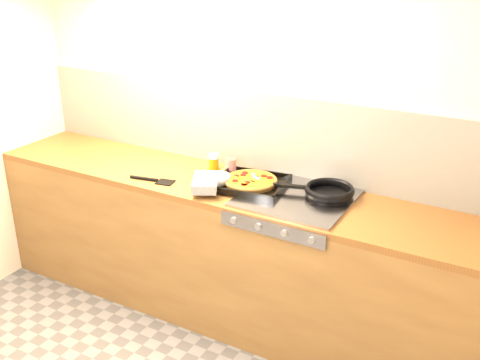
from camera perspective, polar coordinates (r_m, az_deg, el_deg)
The scene contains 9 objects.
room_shell at distance 3.48m, azimuth 1.06°, elevation 5.06°, with size 3.20×3.20×3.20m.
counter_run at distance 3.53m, azimuth -1.26°, elevation -7.10°, with size 3.20×0.62×0.90m.
stovetop at distance 3.14m, azimuth 5.76°, elevation -1.84°, with size 0.60×0.56×0.02m, color #97969B.
pizza_on_tray at distance 3.24m, azimuth -0.16°, elevation -0.14°, with size 0.54×0.51×0.07m.
frying_pan at distance 3.16m, azimuth 8.97°, elevation -1.15°, with size 0.48×0.34×0.05m.
tomato_can at distance 3.45m, azimuth -0.95°, elevation 1.41°, with size 0.07×0.07×0.10m.
juice_glass at distance 3.51m, azimuth -2.69°, elevation 1.84°, with size 0.08×0.08×0.11m.
wooden_spoon at distance 3.42m, azimuth 0.55°, elevation 0.51°, with size 0.30×0.05×0.02m.
black_spatula at distance 3.40m, azimuth -8.86°, elevation 0.01°, with size 0.29×0.10×0.02m.
Camera 1 is at (1.57, -1.53, 2.20)m, focal length 42.00 mm.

